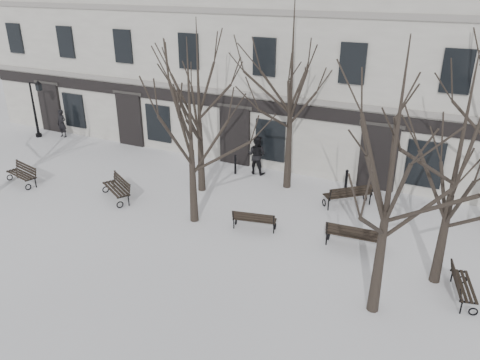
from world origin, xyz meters
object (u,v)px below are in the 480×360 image
Objects in this scene: tree_1 at (190,113)px; tree_2 at (394,154)px; bench_0 at (23,173)px; lamp_post at (36,105)px; tree_3 at (460,148)px; bench_4 at (349,194)px; bench_2 at (355,235)px; bench_3 at (118,188)px; bench_5 at (462,285)px; bench_1 at (254,219)px.

tree_2 reaches higher than tree_1.
bench_0 is 0.56× the size of lamp_post.
tree_3 is 3.64× the size of bench_4.
bench_2 is 3.31m from bench_4.
bench_5 is at bearing 26.70° from bench_3.
tree_1 is at bearing -4.51° from bench_4.
tree_3 is at bearing 40.14° from bench_5.
tree_3 reaches higher than bench_2.
bench_0 is at bearing -8.22° from bench_1.
lamp_post is (-19.52, 4.16, 1.42)m from bench_2.
tree_2 is 12.27m from bench_3.
lamp_post is at bearing 64.03° from bench_5.
bench_2 is 9.97m from bench_3.
tree_1 is 3.65× the size of bench_0.
lamp_post is at bearing -175.31° from bench_3.
bench_3 is at bearing 178.57° from tree_3.
tree_3 is at bearing 29.02° from bench_3.
bench_2 is at bearing 6.42° from tree_1.
tree_2 is (7.33, -2.33, 0.42)m from tree_1.
tree_3 is 4.17× the size of bench_1.
tree_2 is 2.24× the size of lamp_post.
tree_3 reaches higher than lamp_post.
bench_2 reaches higher than bench_0.
tree_2 is 5.08m from bench_5.
bench_1 is 0.87× the size of bench_3.
bench_3 is at bearing 20.59° from bench_0.
tree_2 is at bearing -19.02° from lamp_post.
tree_3 reaches higher than bench_5.
bench_5 is at bearing 37.57° from tree_2.
bench_2 is at bearing -12.04° from lamp_post.
bench_0 is 18.38m from bench_5.
bench_2 is 1.04× the size of bench_4.
bench_1 is at bearing 31.56° from bench_3.
bench_3 is (-3.92, 0.23, -3.78)m from tree_1.
tree_1 is 5.45m from bench_3.
tree_2 is 16.85m from bench_0.
bench_5 is (0.74, -0.56, -3.93)m from tree_3.
tree_1 is at bearing -19.77° from lamp_post.
tree_2 reaches higher than bench_4.
bench_4 is (8.96, 3.61, 0.03)m from bench_3.
bench_0 is at bearing 76.69° from bench_5.
bench_5 is at bearing 93.06° from bench_4.
lamp_post is (-13.48, 4.84, -2.35)m from tree_1.
tree_2 reaches higher than lamp_post.
tree_2 is 4.41× the size of bench_5.
bench_5 is at bearing 12.55° from bench_0.
bench_1 is 0.50× the size of lamp_post.
tree_1 is 0.91× the size of tree_2.
bench_3 is 10.71m from lamp_post.
tree_3 reaches higher than bench_3.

